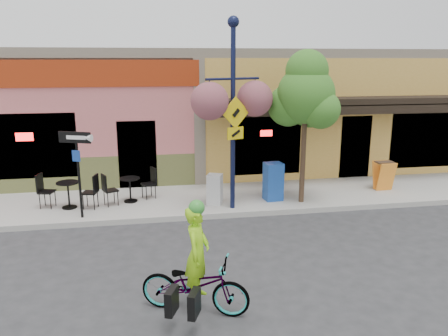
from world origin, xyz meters
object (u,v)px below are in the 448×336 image
one_way_sign (79,175)px  newspaper_box_blue (273,181)px  cyclist_rider (198,267)px  bicycle (195,285)px  lamp_post (233,116)px  building (212,107)px  street_tree (304,127)px  newspaper_box_grey (215,189)px

one_way_sign → newspaper_box_blue: 5.38m
cyclist_rider → one_way_sign: one_way_sign is taller
bicycle → lamp_post: lamp_post is taller
newspaper_box_blue → building: bearing=91.6°
building → cyclist_rider: building is taller
bicycle → newspaper_box_blue: bearing=-6.4°
cyclist_rider → street_tree: bearing=-13.7°
street_tree → cyclist_rider: bearing=-126.1°
bicycle → one_way_sign: bearing=50.2°
building → street_tree: bearing=-75.5°
lamp_post → newspaper_box_grey: bearing=113.3°
newspaper_box_blue → newspaper_box_grey: bearing=175.4°
newspaper_box_grey → newspaper_box_blue: bearing=24.3°
bicycle → one_way_sign: (-2.45, 4.64, 0.79)m
cyclist_rider → newspaper_box_grey: bearing=10.6°
cyclist_rider → bicycle: bearing=112.4°
bicycle → building: bearing=12.5°
building → cyclist_rider: bearing=-99.6°
one_way_sign → newspaper_box_grey: 3.68m
building → one_way_sign: building is taller
newspaper_box_blue → street_tree: size_ratio=0.26×
street_tree → lamp_post: bearing=-174.9°
bicycle → one_way_sign: size_ratio=0.82×
building → one_way_sign: (-4.42, -6.66, -0.97)m
cyclist_rider → one_way_sign: (-2.50, 4.64, 0.47)m
newspaper_box_grey → street_tree: size_ratio=0.20×
lamp_post → newspaper_box_grey: size_ratio=5.92×
building → lamp_post: (-0.41, -6.59, 0.44)m
cyclist_rider → street_tree: 6.26m
bicycle → lamp_post: size_ratio=0.37×
newspaper_box_grey → lamp_post: bearing=-23.0°
newspaper_box_grey → cyclist_rider: bearing=-79.7°
bicycle → street_tree: size_ratio=0.43×
street_tree → newspaper_box_grey: bearing=174.4°
bicycle → newspaper_box_grey: 5.27m
lamp_post → newspaper_box_blue: 2.43m
cyclist_rider → lamp_post: (1.51, 4.72, 1.88)m
lamp_post → newspaper_box_blue: (1.30, 0.50, -1.99)m
cyclist_rider → street_tree: size_ratio=0.37×
cyclist_rider → building: bearing=12.8°
one_way_sign → newspaper_box_grey: one_way_sign is taller
one_way_sign → street_tree: size_ratio=0.52×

